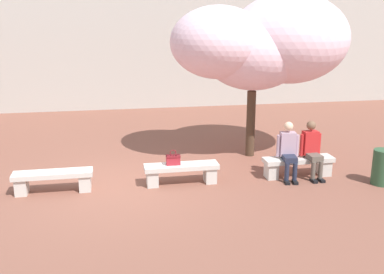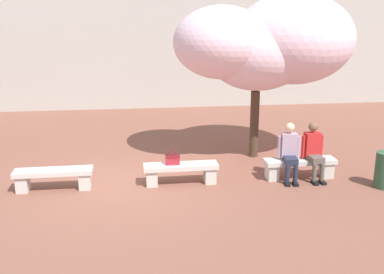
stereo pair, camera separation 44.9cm
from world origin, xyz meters
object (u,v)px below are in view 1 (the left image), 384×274
object	(u,v)px
handbag	(173,159)
cherry_tree_main	(261,43)
stone_bench_near_east	(298,164)
person_seated_right	(312,147)
stone_bench_near_west	(53,179)
stone_bench_center	(181,171)
trash_bin	(383,167)
person_seated_left	(288,148)

from	to	relation	value
handbag	cherry_tree_main	distance (m)	3.81
cherry_tree_main	stone_bench_near_east	bearing A→B (deg)	-76.77
person_seated_right	cherry_tree_main	bearing A→B (deg)	110.92
stone_bench_near_west	handbag	world-z (taller)	handbag
stone_bench_center	person_seated_right	world-z (taller)	person_seated_right
stone_bench_center	trash_bin	bearing A→B (deg)	-10.39
stone_bench_near_east	handbag	bearing A→B (deg)	179.86
stone_bench_near_east	cherry_tree_main	bearing A→B (deg)	103.23
person_seated_left	trash_bin	distance (m)	2.05
stone_bench_near_west	stone_bench_near_east	world-z (taller)	same
stone_bench_near_west	cherry_tree_main	distance (m)	5.90
cherry_tree_main	person_seated_right	bearing A→B (deg)	-69.08
stone_bench_center	person_seated_right	bearing A→B (deg)	-1.03
person_seated_right	cherry_tree_main	size ratio (longest dim) A/B	0.29
cherry_tree_main	trash_bin	xyz separation A→B (m)	(2.01, -2.52, -2.52)
stone_bench_center	stone_bench_near_west	bearing A→B (deg)	180.00
stone_bench_near_east	person_seated_left	size ratio (longest dim) A/B	1.26
stone_bench_near_west	person_seated_left	xyz separation A→B (m)	(5.13, -0.05, 0.40)
person_seated_right	cherry_tree_main	distance (m)	2.92
stone_bench_center	cherry_tree_main	xyz separation A→B (m)	(2.30, 1.73, 2.61)
stone_bench_near_east	person_seated_left	bearing A→B (deg)	-169.33
stone_bench_near_east	stone_bench_center	bearing A→B (deg)	180.00
trash_bin	handbag	bearing A→B (deg)	169.93
stone_bench_near_west	trash_bin	world-z (taller)	trash_bin
stone_bench_near_west	trash_bin	size ratio (longest dim) A/B	2.08
person_seated_left	person_seated_right	distance (m)	0.56
stone_bench_near_east	cherry_tree_main	size ratio (longest dim) A/B	0.36
stone_bench_near_west	handbag	size ratio (longest dim) A/B	4.79
person_seated_right	handbag	bearing A→B (deg)	178.90
stone_bench_near_west	person_seated_left	size ratio (longest dim) A/B	1.26
person_seated_right	cherry_tree_main	world-z (taller)	cherry_tree_main
person_seated_right	trash_bin	xyz separation A→B (m)	(1.33, -0.74, -0.31)
trash_bin	person_seated_left	bearing A→B (deg)	158.64
handbag	cherry_tree_main	bearing A→B (deg)	34.86
stone_bench_near_west	handbag	bearing A→B (deg)	0.16
person_seated_right	trash_bin	world-z (taller)	person_seated_right
person_seated_right	stone_bench_near_west	bearing A→B (deg)	179.46
stone_bench_center	cherry_tree_main	distance (m)	3.89
stone_bench_near_east	trash_bin	distance (m)	1.79
stone_bench_center	stone_bench_near_east	world-z (taller)	same
stone_bench_center	stone_bench_near_east	distance (m)	2.71
trash_bin	person_seated_right	bearing A→B (deg)	151.00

